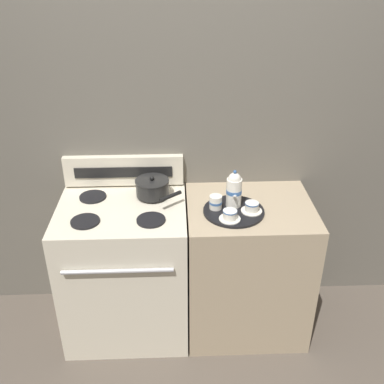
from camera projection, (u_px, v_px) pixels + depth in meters
name	position (u px, v px, depth m)	size (l,w,h in m)	color
ground_plane	(187.00, 321.00, 2.99)	(6.00, 6.00, 0.00)	brown
wall_back	(184.00, 149.00, 2.74)	(6.00, 0.05, 2.20)	#666056
stove	(126.00, 270.00, 2.76)	(0.74, 0.63, 0.89)	beige
control_panel	(124.00, 171.00, 2.74)	(0.73, 0.05, 0.19)	beige
side_counter	(246.00, 267.00, 2.79)	(0.73, 0.60, 0.88)	tan
saucepan	(153.00, 188.00, 2.64)	(0.27, 0.29, 0.12)	black
serving_tray	(234.00, 211.00, 2.52)	(0.34, 0.34, 0.01)	black
teapot	(234.00, 189.00, 2.51)	(0.09, 0.14, 0.22)	white
teacup_left	(230.00, 215.00, 2.41)	(0.12, 0.12, 0.06)	white
teacup_right	(252.00, 207.00, 2.49)	(0.12, 0.12, 0.06)	white
creamer_jug	(216.00, 202.00, 2.51)	(0.07, 0.07, 0.08)	white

